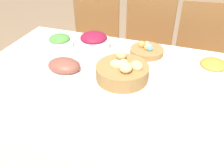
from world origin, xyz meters
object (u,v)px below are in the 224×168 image
Objects in this scene: chair_far_right at (201,60)px; carrot_bowl at (213,68)px; bread_basket at (123,71)px; knife at (142,141)px; egg_basket at (147,50)px; green_salad_bowl at (60,42)px; drinking_cup at (171,115)px; dinner_plate at (108,132)px; chair_far_left at (94,44)px; butter_dish at (63,96)px; chair_far_center at (143,52)px; ham_platter at (64,67)px; fork at (77,125)px; spoon at (150,143)px; beet_salad_bowl at (94,41)px.

chair_far_right is 5.57× the size of carrot_bowl.
bread_basket is 0.45m from knife.
carrot_bowl is at bearing -17.37° from egg_basket.
drinking_cup is (0.79, -0.47, -0.00)m from green_salad_bowl.
drinking_cup reaches higher than dinner_plate.
drinking_cup is (0.09, 0.14, 0.04)m from knife.
carrot_bowl is at bearing -38.80° from chair_far_left.
chair_far_left is at bearing 105.38° from butter_dish.
dinner_plate is at bearing -148.19° from drinking_cup.
chair_far_center is 1.00× the size of chair_far_right.
dinner_plate is at bearing -79.97° from chair_far_center.
chair_far_left is 3.19× the size of ham_platter.
fork is at bearing -158.96° from drinking_cup.
knife is at bearing -2.94° from fork.
ham_platter is 0.54m from dinner_plate.
ham_platter is 1.66× the size of fork.
spoon is at bearing -2.94° from fork.
chair_far_left is 1.37m from drinking_cup.
chair_far_right is at bearing 4.99° from chair_far_center.
butter_dish is (0.29, -1.07, 0.27)m from chair_far_left.
egg_basket reaches higher than fork.
egg_basket is at bearing 97.82° from knife.
carrot_bowl is (0.39, -0.12, 0.02)m from egg_basket.
drinking_cup is at bearing 31.81° from dinner_plate.
carrot_bowl reaches higher than drinking_cup.
spoon is (0.03, 0.00, 0.00)m from knife.
chair_far_left is 5.73× the size of green_salad_bowl.
carrot_bowl is 0.64m from spoon.
knife is 1.00× the size of spoon.
egg_basket reaches higher than knife.
beet_salad_bowl reaches higher than ham_platter.
knife is at bearing -63.26° from bread_basket.
chair_far_left reaches higher than egg_basket.
egg_basket is (0.11, -0.49, 0.27)m from chair_far_center.
egg_basket is at bearing 6.37° from beet_salad_bowl.
drinking_cup reaches higher than fork.
drinking_cup reaches higher than egg_basket.
chair_far_center is 0.80m from green_salad_bowl.
drinking_cup is (-0.16, -0.45, -0.00)m from carrot_bowl.
spoon is (0.73, -0.61, -0.04)m from green_salad_bowl.
dinner_plate is at bearing -177.06° from spoon.
spoon is at bearing -76.95° from egg_basket.
beet_salad_bowl is (-0.28, 0.28, 0.00)m from bread_basket.
drinking_cup is (0.57, -0.54, -0.01)m from beet_salad_bowl.
bread_basket is 1.21× the size of dinner_plate.
chair_far_right is at bearing 47.60° from ham_platter.
fork is at bearing 177.06° from knife.
fork is at bearing -86.65° from chair_far_center.
ham_platter is at bearing 160.12° from drinking_cup.
drinking_cup is at bearing 70.42° from spoon.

